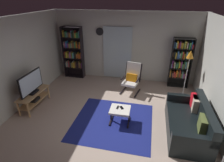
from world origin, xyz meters
name	(u,v)px	position (x,y,z in m)	size (l,w,h in m)	color
ground_plane	(106,122)	(0.00, 0.00, 0.00)	(7.02, 7.02, 0.00)	#BAA292
wall_back	(124,47)	(0.00, 2.90, 1.30)	(5.60, 0.06, 2.60)	beige
wall_left	(8,69)	(-2.70, 0.00, 1.30)	(0.06, 6.00, 2.60)	beige
glass_door_panel	(117,53)	(-0.26, 2.83, 1.05)	(1.10, 0.01, 2.00)	silver
area_rug	(113,121)	(0.17, 0.06, 0.00)	(2.07, 2.01, 0.01)	navy
tv_stand	(34,98)	(-2.29, 0.26, 0.31)	(0.41, 1.15, 0.47)	tan
television	(31,83)	(-2.29, 0.26, 0.78)	(0.20, 0.99, 0.64)	black
bookshelf_near_tv	(73,51)	(-2.00, 2.66, 1.06)	(0.78, 0.30, 2.02)	black
bookshelf_near_sofa	(181,61)	(2.07, 2.66, 0.97)	(0.70, 0.30, 1.79)	black
leather_sofa	(190,122)	(2.08, 0.05, 0.30)	(0.89, 1.77, 0.81)	black
lounge_armchair	(132,77)	(0.45, 1.86, 0.53)	(0.69, 0.75, 1.02)	black
ottoman	(120,111)	(0.36, 0.09, 0.34)	(0.53, 0.49, 0.41)	white
tv_remote	(118,107)	(0.28, 0.14, 0.42)	(0.04, 0.14, 0.02)	black
cell_phone	(122,108)	(0.39, 0.15, 0.41)	(0.07, 0.14, 0.01)	black
floor_lamp_by_shelf	(189,59)	(2.20, 1.99, 1.28)	(0.22, 0.22, 1.55)	#A5A5AD
wall_clock	(100,32)	(-0.94, 2.82, 1.85)	(0.29, 0.03, 0.29)	silver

